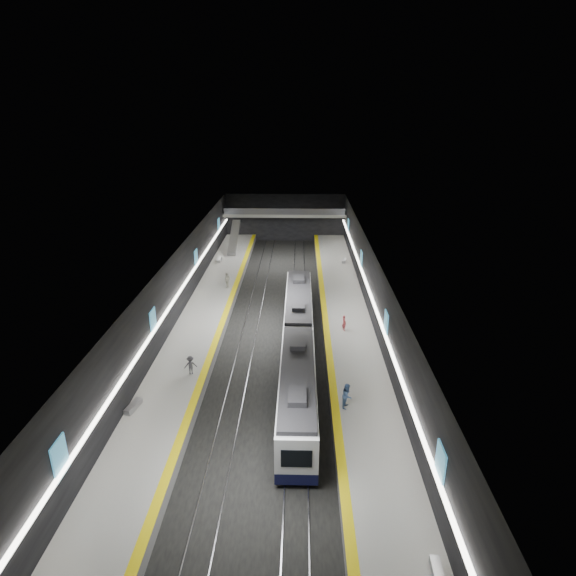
{
  "coord_description": "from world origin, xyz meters",
  "views": [
    {
      "loc": [
        2.59,
        -45.05,
        21.85
      ],
      "look_at": [
        1.26,
        6.38,
        2.2
      ],
      "focal_mm": 30.0,
      "sensor_mm": 36.0,
      "label": 1
    }
  ],
  "objects_px": {
    "passenger_left_a": "(227,280)",
    "passenger_left_b": "(191,365)",
    "train": "(298,343)",
    "bench_left_far": "(219,260)",
    "escalator": "(234,237)",
    "bench_right_near": "(438,574)",
    "passenger_right_a": "(344,323)",
    "passenger_right_b": "(347,396)",
    "bench_left_near": "(133,407)",
    "bench_right_far": "(344,261)"
  },
  "relations": [
    {
      "from": "bench_left_near",
      "to": "bench_right_far",
      "type": "relative_size",
      "value": 1.05
    },
    {
      "from": "train",
      "to": "passenger_right_a",
      "type": "bearing_deg",
      "value": 48.61
    },
    {
      "from": "bench_left_far",
      "to": "bench_left_near",
      "type": "bearing_deg",
      "value": -91.96
    },
    {
      "from": "bench_left_far",
      "to": "passenger_left_b",
      "type": "bearing_deg",
      "value": -86.19
    },
    {
      "from": "bench_left_near",
      "to": "passenger_left_a",
      "type": "relative_size",
      "value": 0.92
    },
    {
      "from": "passenger_right_b",
      "to": "passenger_left_a",
      "type": "bearing_deg",
      "value": 47.08
    },
    {
      "from": "passenger_right_a",
      "to": "bench_right_near",
      "type": "bearing_deg",
      "value": 161.8
    },
    {
      "from": "bench_left_far",
      "to": "passenger_right_a",
      "type": "height_order",
      "value": "passenger_right_a"
    },
    {
      "from": "bench_left_far",
      "to": "passenger_left_a",
      "type": "height_order",
      "value": "passenger_left_a"
    },
    {
      "from": "passenger_right_a",
      "to": "passenger_left_a",
      "type": "xyz_separation_m",
      "value": [
        -13.17,
        11.44,
        0.18
      ]
    },
    {
      "from": "escalator",
      "to": "passenger_left_a",
      "type": "bearing_deg",
      "value": -85.5
    },
    {
      "from": "bench_right_near",
      "to": "bench_right_far",
      "type": "height_order",
      "value": "bench_right_near"
    },
    {
      "from": "bench_right_near",
      "to": "escalator",
      "type": "bearing_deg",
      "value": 109.59
    },
    {
      "from": "passenger_left_a",
      "to": "passenger_left_b",
      "type": "bearing_deg",
      "value": 18.82
    },
    {
      "from": "passenger_right_a",
      "to": "passenger_left_b",
      "type": "xyz_separation_m",
      "value": [
        -13.32,
        -8.51,
        0.0
      ]
    },
    {
      "from": "bench_left_near",
      "to": "passenger_right_b",
      "type": "distance_m",
      "value": 15.67
    },
    {
      "from": "escalator",
      "to": "bench_left_near",
      "type": "xyz_separation_m",
      "value": [
        -2.0,
        -41.64,
        -1.68
      ]
    },
    {
      "from": "bench_right_near",
      "to": "passenger_left_a",
      "type": "bearing_deg",
      "value": 114.67
    },
    {
      "from": "bench_left_near",
      "to": "bench_left_far",
      "type": "relative_size",
      "value": 0.92
    },
    {
      "from": "escalator",
      "to": "bench_right_near",
      "type": "xyz_separation_m",
      "value": [
        16.72,
        -54.6,
        -1.69
      ]
    },
    {
      "from": "train",
      "to": "escalator",
      "type": "height_order",
      "value": "escalator"
    },
    {
      "from": "train",
      "to": "escalator",
      "type": "xyz_separation_m",
      "value": [
        -10.0,
        33.19,
        0.7
      ]
    },
    {
      "from": "escalator",
      "to": "passenger_left_b",
      "type": "relative_size",
      "value": 4.97
    },
    {
      "from": "train",
      "to": "passenger_left_a",
      "type": "bearing_deg",
      "value": 117.73
    },
    {
      "from": "passenger_right_b",
      "to": "passenger_left_b",
      "type": "distance_m",
      "value": 13.22
    },
    {
      "from": "passenger_right_a",
      "to": "passenger_right_b",
      "type": "relative_size",
      "value": 0.83
    },
    {
      "from": "train",
      "to": "bench_left_far",
      "type": "relative_size",
      "value": 15.4
    },
    {
      "from": "passenger_right_a",
      "to": "bench_left_far",
      "type": "bearing_deg",
      "value": 12.8
    },
    {
      "from": "train",
      "to": "bench_right_near",
      "type": "relative_size",
      "value": 17.13
    },
    {
      "from": "bench_left_far",
      "to": "passenger_left_b",
      "type": "distance_m",
      "value": 30.6
    },
    {
      "from": "train",
      "to": "passenger_right_a",
      "type": "distance_m",
      "value": 6.8
    },
    {
      "from": "passenger_right_a",
      "to": "passenger_left_a",
      "type": "bearing_deg",
      "value": 26.03
    },
    {
      "from": "escalator",
      "to": "passenger_left_a",
      "type": "height_order",
      "value": "escalator"
    },
    {
      "from": "train",
      "to": "bench_left_far",
      "type": "distance_m",
      "value": 29.38
    },
    {
      "from": "train",
      "to": "bench_left_near",
      "type": "xyz_separation_m",
      "value": [
        -12.0,
        -8.45,
        -0.98
      ]
    },
    {
      "from": "bench_right_near",
      "to": "passenger_right_a",
      "type": "height_order",
      "value": "passenger_right_a"
    },
    {
      "from": "train",
      "to": "bench_left_near",
      "type": "distance_m",
      "value": 14.71
    },
    {
      "from": "bench_right_near",
      "to": "passenger_left_a",
      "type": "relative_size",
      "value": 0.9
    },
    {
      "from": "bench_right_far",
      "to": "passenger_right_b",
      "type": "bearing_deg",
      "value": -86.79
    },
    {
      "from": "bench_right_far",
      "to": "bench_left_near",
      "type": "bearing_deg",
      "value": -109.59
    },
    {
      "from": "escalator",
      "to": "passenger_right_b",
      "type": "xyz_separation_m",
      "value": [
        13.64,
        -40.98,
        -0.93
      ]
    },
    {
      "from": "bench_right_far",
      "to": "passenger_left_b",
      "type": "xyz_separation_m",
      "value": [
        -15.16,
        -30.64,
        0.6
      ]
    },
    {
      "from": "bench_right_near",
      "to": "passenger_left_b",
      "type": "distance_m",
      "value": 23.79
    },
    {
      "from": "escalator",
      "to": "passenger_right_b",
      "type": "relative_size",
      "value": 4.13
    },
    {
      "from": "bench_left_near",
      "to": "passenger_left_b",
      "type": "xyz_separation_m",
      "value": [
        3.17,
        5.03,
        0.59
      ]
    },
    {
      "from": "bench_left_far",
      "to": "bench_right_far",
      "type": "height_order",
      "value": "bench_left_far"
    },
    {
      "from": "bench_left_far",
      "to": "passenger_right_a",
      "type": "distance_m",
      "value": 27.12
    },
    {
      "from": "bench_right_far",
      "to": "train",
      "type": "bearing_deg",
      "value": -95.48
    },
    {
      "from": "bench_right_near",
      "to": "passenger_left_a",
      "type": "xyz_separation_m",
      "value": [
        -15.41,
        37.93,
        0.76
      ]
    },
    {
      "from": "bench_left_near",
      "to": "passenger_left_b",
      "type": "height_order",
      "value": "passenger_left_b"
    }
  ]
}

